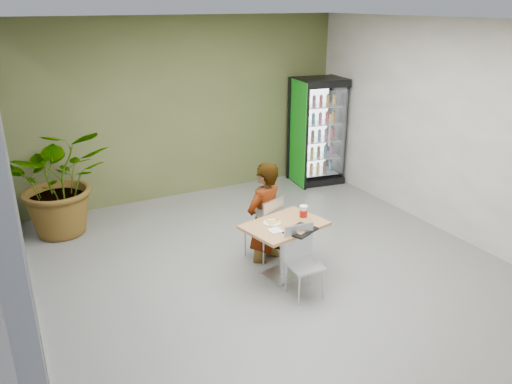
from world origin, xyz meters
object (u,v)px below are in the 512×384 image
seated_woman (264,222)px  chair_far (268,223)px  beverage_fridge (318,131)px  chair_near (302,255)px  cafeteria_tray (301,230)px  potted_plant (60,181)px  dining_table (284,239)px  soda_cup (303,213)px

seated_woman → chair_far: bearing=109.5°
chair_far → beverage_fridge: beverage_fridge is taller
chair_near → seated_woman: (0.02, 1.00, 0.04)m
chair_near → cafeteria_tray: chair_near is taller
chair_near → cafeteria_tray: (0.08, 0.16, 0.24)m
cafeteria_tray → potted_plant: bearing=128.8°
seated_woman → potted_plant: size_ratio=1.00×
cafeteria_tray → potted_plant: potted_plant is taller
dining_table → chair_near: size_ratio=1.29×
cafeteria_tray → seated_woman: bearing=94.5°
seated_woman → dining_table: bearing=69.0°
chair_far → dining_table: bearing=65.1°
cafeteria_tray → beverage_fridge: beverage_fridge is taller
chair_far → beverage_fridge: size_ratio=0.45×
chair_near → cafeteria_tray: size_ratio=2.27×
chair_far → potted_plant: size_ratio=0.54×
chair_far → chair_near: size_ratio=1.04×
soda_cup → chair_far: bearing=117.3°
beverage_fridge → dining_table: bearing=-122.5°
chair_far → chair_near: (-0.05, -0.96, -0.02)m
dining_table → soda_cup: bearing=3.3°
chair_near → beverage_fridge: 4.21m
soda_cup → seated_woman: bearing=118.4°
soda_cup → cafeteria_tray: soda_cup is taller
soda_cup → beverage_fridge: beverage_fridge is taller
dining_table → chair_near: (-0.01, -0.44, -0.02)m
cafeteria_tray → potted_plant: 3.87m
chair_far → soda_cup: bearing=96.5°
dining_table → seated_woman: (0.00, 0.55, 0.02)m
cafeteria_tray → beverage_fridge: 4.01m
chair_near → chair_far: bearing=90.1°
chair_far → cafeteria_tray: chair_far is taller
chair_near → soda_cup: bearing=59.5°
dining_table → soda_cup: soda_cup is taller
beverage_fridge → soda_cup: bearing=-119.1°
seated_woman → soda_cup: (0.29, -0.54, 0.28)m
chair_far → seated_woman: seated_woman is taller
dining_table → seated_woman: bearing=89.7°
cafeteria_tray → chair_far: bearing=92.2°
chair_far → cafeteria_tray: (0.03, -0.80, 0.22)m
seated_woman → cafeteria_tray: bearing=73.7°
chair_far → cafeteria_tray: 0.83m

